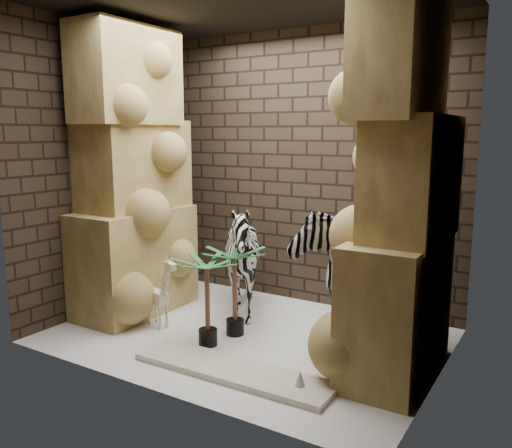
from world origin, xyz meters
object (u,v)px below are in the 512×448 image
Objects in this scene: zebra_right at (339,256)px; giraffe_toy at (157,289)px; palm_back at (207,301)px; zebra_left at (243,266)px; palm_front at (235,292)px; surfboard at (233,370)px.

zebra_right is 1.80m from giraffe_toy.
zebra_right is 1.86× the size of palm_back.
zebra_left reaches higher than palm_front.
giraffe_toy is (-0.57, -0.66, -0.17)m from zebra_left.
giraffe_toy is 0.90× the size of palm_front.
palm_front is 0.50× the size of surfboard.
giraffe_toy is 1.35m from surfboard.
zebra_right is at bearing 31.37° from palm_front.
palm_back is at bearing -153.49° from zebra_right.
zebra_left is 1.48× the size of palm_back.
palm_back is (0.70, -0.12, 0.03)m from giraffe_toy.
palm_back reaches higher than giraffe_toy.
palm_front is 1.03× the size of palm_back.
zebra_right is at bearing 71.50° from surfboard.
surfboard is (1.21, -0.47, -0.36)m from giraffe_toy.
zebra_right reaches higher than surfboard.
zebra_left is at bearing 166.65° from zebra_right.
zebra_left is 1.40m from surfboard.
zebra_left is 0.89m from giraffe_toy.
palm_back is 0.73m from surfboard.
zebra_right is at bearing 13.48° from zebra_left.
surfboard is at bearing -4.26° from giraffe_toy.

